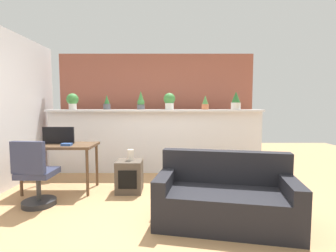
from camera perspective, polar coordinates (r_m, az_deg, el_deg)
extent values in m
plane|color=tan|center=(3.34, -4.63, -19.45)|extent=(12.00, 12.00, 0.00)
cube|color=silver|center=(5.09, -2.81, -3.67)|extent=(4.28, 0.16, 1.25)
cube|color=silver|center=(5.00, -2.86, 3.58)|extent=(4.28, 0.32, 0.04)
cube|color=#9E5442|center=(5.64, -2.52, 3.54)|extent=(4.28, 0.10, 2.50)
cylinder|color=silver|center=(5.31, -20.80, 4.17)|extent=(0.15, 0.15, 0.11)
sphere|color=#3D843D|center=(5.31, -20.85, 5.73)|extent=(0.23, 0.23, 0.23)
cylinder|color=#4C4C51|center=(5.14, -13.64, 4.33)|extent=(0.14, 0.14, 0.11)
cone|color=#2D7033|center=(5.14, -13.67, 5.93)|extent=(0.10, 0.10, 0.17)
cylinder|color=#4C4C51|center=(5.06, -6.07, 4.33)|extent=(0.15, 0.15, 0.10)
sphere|color=#3D843D|center=(5.06, -6.08, 5.37)|extent=(0.15, 0.15, 0.15)
cone|color=#3D843D|center=(5.06, -6.09, 6.82)|extent=(0.12, 0.12, 0.20)
cylinder|color=silver|center=(5.02, 0.46, 4.53)|extent=(0.17, 0.17, 0.12)
sphere|color=#3D843D|center=(5.02, 0.46, 6.23)|extent=(0.23, 0.23, 0.23)
cylinder|color=#C66B42|center=(5.03, 8.63, 4.36)|extent=(0.14, 0.14, 0.11)
cone|color=#4C9347|center=(5.03, 8.65, 5.98)|extent=(0.12, 0.12, 0.18)
cylinder|color=silver|center=(5.13, 15.36, 4.42)|extent=(0.19, 0.19, 0.13)
cone|color=#2D7033|center=(5.14, 15.41, 6.40)|extent=(0.17, 0.17, 0.22)
cylinder|color=brown|center=(4.41, -30.44, -9.19)|extent=(0.04, 0.04, 0.71)
cylinder|color=brown|center=(4.00, -17.81, -10.14)|extent=(0.04, 0.04, 0.71)
cylinder|color=brown|center=(4.83, -27.40, -7.89)|extent=(0.04, 0.04, 0.71)
cylinder|color=brown|center=(4.46, -15.82, -8.54)|extent=(0.04, 0.04, 0.71)
cube|color=brown|center=(4.33, -23.24, -4.10)|extent=(1.10, 0.60, 0.04)
cube|color=black|center=(4.41, -23.62, -1.93)|extent=(0.50, 0.04, 0.27)
cylinder|color=#262628|center=(3.99, -27.20, -15.28)|extent=(0.44, 0.44, 0.07)
cylinder|color=#333333|center=(3.93, -27.32, -12.46)|extent=(0.06, 0.06, 0.34)
cube|color=#2D334C|center=(3.87, -27.44, -9.49)|extent=(0.44, 0.44, 0.08)
cube|color=#2D334C|center=(3.67, -29.23, -6.33)|extent=(0.44, 0.12, 0.42)
cube|color=#4C4238|center=(4.08, -8.64, -11.21)|extent=(0.40, 0.40, 0.50)
cube|color=black|center=(3.90, -9.08, -11.97)|extent=(0.28, 0.04, 0.28)
cylinder|color=silver|center=(4.01, -8.40, -6.55)|extent=(0.10, 0.10, 0.17)
cube|color=#2D4C8C|center=(4.14, -22.01, -3.93)|extent=(0.15, 0.11, 0.04)
cube|color=black|center=(3.08, 12.99, -17.61)|extent=(1.68, 1.04, 0.40)
cube|color=black|center=(3.25, 12.95, -9.04)|extent=(1.56, 0.45, 0.40)
cube|color=black|center=(3.04, -0.51, -12.19)|extent=(0.30, 0.78, 0.16)
cube|color=black|center=(3.09, 26.47, -12.40)|extent=(0.30, 0.78, 0.16)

